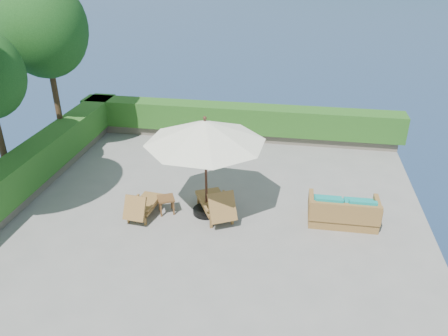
% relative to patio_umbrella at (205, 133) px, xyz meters
% --- Properties ---
extents(ground, '(12.00, 12.00, 0.00)m').
position_rel_patio_umbrella_xyz_m(ground, '(0.07, -0.08, -2.45)').
color(ground, gray).
rests_on(ground, ground).
extents(foundation, '(12.00, 12.00, 3.00)m').
position_rel_patio_umbrella_xyz_m(foundation, '(0.07, -0.08, -4.00)').
color(foundation, '#524A41').
rests_on(foundation, ocean).
extents(ocean, '(600.00, 600.00, 0.00)m').
position_rel_patio_umbrella_xyz_m(ocean, '(0.07, -0.08, -5.45)').
color(ocean, '#172748').
rests_on(ocean, ground).
extents(planter_wall_far, '(12.00, 0.60, 0.36)m').
position_rel_patio_umbrella_xyz_m(planter_wall_far, '(0.07, 5.52, -2.27)').
color(planter_wall_far, '#6D6557').
rests_on(planter_wall_far, ground).
extents(planter_wall_left, '(0.60, 12.00, 0.36)m').
position_rel_patio_umbrella_xyz_m(planter_wall_left, '(-5.53, -0.08, -2.27)').
color(planter_wall_left, '#6D6557').
rests_on(planter_wall_left, ground).
extents(hedge_far, '(12.40, 0.90, 1.00)m').
position_rel_patio_umbrella_xyz_m(hedge_far, '(0.07, 5.52, -1.60)').
color(hedge_far, '#234C15').
rests_on(hedge_far, planter_wall_far).
extents(hedge_left, '(0.90, 12.40, 1.00)m').
position_rel_patio_umbrella_xyz_m(hedge_left, '(-5.53, -0.08, -1.60)').
color(hedge_left, '#234C15').
rests_on(hedge_left, planter_wall_left).
extents(tree_far, '(2.80, 2.80, 6.03)m').
position_rel_patio_umbrella_xyz_m(tree_far, '(-5.93, 3.12, 1.95)').
color(tree_far, '#422D19').
rests_on(tree_far, ground).
extents(patio_umbrella, '(4.09, 4.09, 2.90)m').
position_rel_patio_umbrella_xyz_m(patio_umbrella, '(0.00, 0.00, 0.00)').
color(patio_umbrella, black).
rests_on(patio_umbrella, ground).
extents(lounge_left, '(0.74, 1.50, 0.84)m').
position_rel_patio_umbrella_xyz_m(lounge_left, '(-1.72, -0.46, -2.10)').
color(lounge_left, olive).
rests_on(lounge_left, ground).
extents(lounge_right, '(1.44, 1.87, 1.00)m').
position_rel_patio_umbrella_xyz_m(lounge_right, '(0.30, -0.14, -2.03)').
color(lounge_right, olive).
rests_on(lounge_right, ground).
extents(side_table, '(0.60, 0.60, 0.48)m').
position_rel_patio_umbrella_xyz_m(side_table, '(-1.13, -0.17, -2.06)').
color(side_table, brown).
rests_on(side_table, ground).
extents(wicker_loveseat, '(1.87, 0.96, 0.91)m').
position_rel_patio_umbrella_xyz_m(wicker_loveseat, '(3.73, 0.09, -2.10)').
color(wicker_loveseat, olive).
rests_on(wicker_loveseat, ground).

